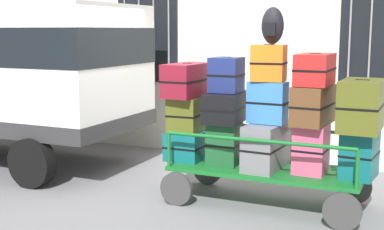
{
  "coord_description": "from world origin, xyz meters",
  "views": [
    {
      "loc": [
        2.91,
        -5.99,
        2.17
      ],
      "look_at": [
        0.09,
        0.2,
        1.08
      ],
      "focal_mm": 49.12,
      "sensor_mm": 36.0,
      "label": 1
    }
  ],
  "objects_px": {
    "van": "(1,66)",
    "suitcase_midright_top": "(315,69)",
    "suitcase_midleft_top": "(226,75)",
    "suitcase_center_middle": "(267,102)",
    "luggage_cart": "(266,175)",
    "suitcase_center_top": "(269,63)",
    "suitcase_midright_bottom": "(311,149)",
    "suitcase_right_bottom": "(359,154)",
    "suitcase_right_middle": "(361,105)",
    "suitcase_midleft_middle": "(226,107)",
    "suitcase_midleft_bottom": "(225,143)",
    "suitcase_left_middle": "(186,114)",
    "suitcase_left_bottom": "(187,145)",
    "suitcase_center_bottom": "(267,146)",
    "suitcase_midright_middle": "(313,105)",
    "backpack": "(273,26)",
    "suitcase_left_top": "(187,80)"
  },
  "relations": [
    {
      "from": "luggage_cart",
      "to": "suitcase_midleft_top",
      "type": "xyz_separation_m",
      "value": [
        -0.55,
        0.01,
        1.24
      ]
    },
    {
      "from": "suitcase_left_bottom",
      "to": "suitcase_midright_top",
      "type": "xyz_separation_m",
      "value": [
        1.65,
        0.02,
        1.06
      ]
    },
    {
      "from": "suitcase_center_bottom",
      "to": "suitcase_right_bottom",
      "type": "distance_m",
      "value": 1.1
    },
    {
      "from": "suitcase_midleft_bottom",
      "to": "suitcase_midright_bottom",
      "type": "bearing_deg",
      "value": 0.47
    },
    {
      "from": "suitcase_midleft_bottom",
      "to": "backpack",
      "type": "height_order",
      "value": "backpack"
    },
    {
      "from": "suitcase_midleft_top",
      "to": "suitcase_center_top",
      "type": "relative_size",
      "value": 1.0
    },
    {
      "from": "suitcase_midright_top",
      "to": "suitcase_midright_middle",
      "type": "bearing_deg",
      "value": -90.0
    },
    {
      "from": "suitcase_left_bottom",
      "to": "suitcase_midright_bottom",
      "type": "distance_m",
      "value": 1.66
    },
    {
      "from": "suitcase_midleft_top",
      "to": "van",
      "type": "bearing_deg",
      "value": 174.76
    },
    {
      "from": "suitcase_center_middle",
      "to": "suitcase_midleft_middle",
      "type": "bearing_deg",
      "value": 175.72
    },
    {
      "from": "luggage_cart",
      "to": "suitcase_left_middle",
      "type": "distance_m",
      "value": 1.3
    },
    {
      "from": "suitcase_midleft_bottom",
      "to": "suitcase_center_middle",
      "type": "distance_m",
      "value": 0.78
    },
    {
      "from": "suitcase_center_top",
      "to": "suitcase_midright_top",
      "type": "bearing_deg",
      "value": 3.8
    },
    {
      "from": "suitcase_midleft_top",
      "to": "suitcase_center_middle",
      "type": "xyz_separation_m",
      "value": [
        0.55,
        -0.03,
        -0.32
      ]
    },
    {
      "from": "luggage_cart",
      "to": "suitcase_left_bottom",
      "type": "bearing_deg",
      "value": 179.06
    },
    {
      "from": "suitcase_midleft_bottom",
      "to": "suitcase_midright_bottom",
      "type": "height_order",
      "value": "suitcase_midright_bottom"
    },
    {
      "from": "suitcase_left_middle",
      "to": "suitcase_center_top",
      "type": "xyz_separation_m",
      "value": [
        1.1,
        0.02,
        0.7
      ]
    },
    {
      "from": "backpack",
      "to": "luggage_cart",
      "type": "bearing_deg",
      "value": 173.84
    },
    {
      "from": "van",
      "to": "suitcase_midright_middle",
      "type": "bearing_deg",
      "value": -4.06
    },
    {
      "from": "backpack",
      "to": "suitcase_center_bottom",
      "type": "bearing_deg",
      "value": -176.0
    },
    {
      "from": "suitcase_midright_bottom",
      "to": "suitcase_midright_middle",
      "type": "relative_size",
      "value": 0.81
    },
    {
      "from": "suitcase_midright_middle",
      "to": "backpack",
      "type": "xyz_separation_m",
      "value": [
        -0.52,
        -0.02,
        0.93
      ]
    },
    {
      "from": "suitcase_midright_bottom",
      "to": "suitcase_right_bottom",
      "type": "xyz_separation_m",
      "value": [
        0.55,
        0.06,
        -0.01
      ]
    },
    {
      "from": "luggage_cart",
      "to": "suitcase_midleft_bottom",
      "type": "relative_size",
      "value": 4.46
    },
    {
      "from": "suitcase_midleft_top",
      "to": "suitcase_left_bottom",
      "type": "bearing_deg",
      "value": 178.75
    },
    {
      "from": "suitcase_center_bottom",
      "to": "suitcase_midright_middle",
      "type": "distance_m",
      "value": 0.77
    },
    {
      "from": "suitcase_left_bottom",
      "to": "suitcase_midleft_middle",
      "type": "xyz_separation_m",
      "value": [
        0.55,
        0.0,
        0.55
      ]
    },
    {
      "from": "suitcase_midleft_bottom",
      "to": "suitcase_midright_middle",
      "type": "xyz_separation_m",
      "value": [
        1.1,
        0.05,
        0.56
      ]
    },
    {
      "from": "suitcase_center_top",
      "to": "suitcase_midright_bottom",
      "type": "distance_m",
      "value": 1.15
    },
    {
      "from": "suitcase_left_middle",
      "to": "suitcase_midright_top",
      "type": "bearing_deg",
      "value": 1.88
    },
    {
      "from": "van",
      "to": "suitcase_midright_top",
      "type": "distance_m",
      "value": 5.23
    },
    {
      "from": "suitcase_center_middle",
      "to": "suitcase_midright_bottom",
      "type": "bearing_deg",
      "value": -0.22
    },
    {
      "from": "suitcase_left_top",
      "to": "suitcase_midleft_middle",
      "type": "relative_size",
      "value": 1.02
    },
    {
      "from": "suitcase_right_middle",
      "to": "suitcase_center_middle",
      "type": "bearing_deg",
      "value": 179.96
    },
    {
      "from": "suitcase_midright_top",
      "to": "suitcase_right_bottom",
      "type": "xyz_separation_m",
      "value": [
        0.55,
        -0.01,
        -0.97
      ]
    },
    {
      "from": "suitcase_left_middle",
      "to": "suitcase_midright_top",
      "type": "relative_size",
      "value": 0.75
    },
    {
      "from": "suitcase_midleft_top",
      "to": "suitcase_center_middle",
      "type": "distance_m",
      "value": 0.64
    },
    {
      "from": "suitcase_midright_top",
      "to": "suitcase_midleft_bottom",
      "type": "bearing_deg",
      "value": -176.36
    },
    {
      "from": "van",
      "to": "suitcase_midleft_middle",
      "type": "relative_size",
      "value": 5.77
    },
    {
      "from": "van",
      "to": "suitcase_midleft_middle",
      "type": "height_order",
      "value": "van"
    },
    {
      "from": "suitcase_midleft_bottom",
      "to": "suitcase_midright_top",
      "type": "bearing_deg",
      "value": 3.64
    },
    {
      "from": "suitcase_midright_bottom",
      "to": "suitcase_midright_top",
      "type": "relative_size",
      "value": 0.87
    },
    {
      "from": "luggage_cart",
      "to": "suitcase_center_top",
      "type": "distance_m",
      "value": 1.4
    },
    {
      "from": "suitcase_center_bottom",
      "to": "suitcase_center_top",
      "type": "bearing_deg",
      "value": 90.0
    },
    {
      "from": "suitcase_left_middle",
      "to": "suitcase_center_middle",
      "type": "relative_size",
      "value": 1.0
    },
    {
      "from": "luggage_cart",
      "to": "suitcase_right_middle",
      "type": "bearing_deg",
      "value": -1.12
    },
    {
      "from": "van",
      "to": "suitcase_midleft_top",
      "type": "height_order",
      "value": "van"
    },
    {
      "from": "suitcase_midleft_middle",
      "to": "suitcase_midright_top",
      "type": "distance_m",
      "value": 1.22
    },
    {
      "from": "backpack",
      "to": "suitcase_right_bottom",
      "type": "bearing_deg",
      "value": 1.97
    },
    {
      "from": "van",
      "to": "suitcase_center_bottom",
      "type": "relative_size",
      "value": 5.44
    }
  ]
}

